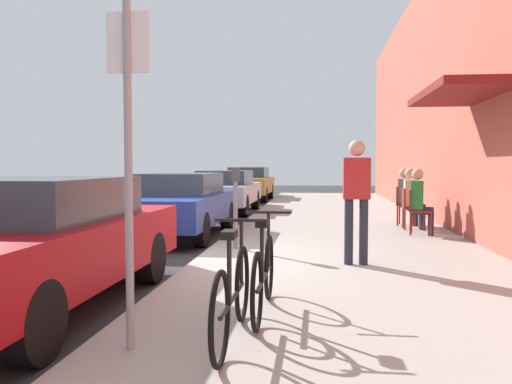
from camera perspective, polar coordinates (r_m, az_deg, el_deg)
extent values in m
plane|color=#2D2D30|center=(7.94, -6.37, -7.82)|extent=(60.00, 60.00, 0.00)
cube|color=#9E9B93|center=(9.72, 9.49, -5.50)|extent=(4.50, 32.00, 0.12)
cube|color=#BC5442|center=(10.16, 23.63, 12.39)|extent=(0.30, 32.00, 6.38)
cube|color=maroon|center=(8.94, 21.08, 9.94)|extent=(1.10, 2.80, 0.12)
cube|color=maroon|center=(5.82, -23.09, -5.82)|extent=(1.80, 4.40, 0.60)
cube|color=#333D47|center=(5.89, -22.47, -0.66)|extent=(1.48, 2.11, 0.43)
cylinder|color=black|center=(6.78, -11.35, -6.98)|extent=(0.22, 0.64, 0.64)
cylinder|color=black|center=(7.42, -23.13, -6.30)|extent=(0.22, 0.64, 0.64)
cylinder|color=black|center=(4.34, -22.87, -12.85)|extent=(0.22, 0.64, 0.64)
cube|color=navy|center=(11.00, -8.46, -1.67)|extent=(1.80, 4.40, 0.56)
cube|color=#333D47|center=(11.12, -8.27, 0.93)|extent=(1.48, 2.11, 0.43)
cylinder|color=black|center=(12.18, -3.16, -2.52)|extent=(0.22, 0.64, 0.64)
cylinder|color=black|center=(12.55, -10.31, -2.40)|extent=(0.22, 0.64, 0.64)
cylinder|color=black|center=(9.52, -5.98, -4.07)|extent=(0.22, 0.64, 0.64)
cylinder|color=black|center=(9.99, -14.90, -3.82)|extent=(0.22, 0.64, 0.64)
cube|color=#B7B7BC|center=(16.39, -3.40, -0.13)|extent=(1.80, 4.40, 0.56)
cube|color=#333D47|center=(16.52, -3.31, 1.60)|extent=(1.48, 2.11, 0.42)
cylinder|color=black|center=(17.64, -0.09, -0.81)|extent=(0.22, 0.64, 0.64)
cylinder|color=black|center=(17.90, -5.13, -0.77)|extent=(0.22, 0.64, 0.64)
cylinder|color=black|center=(14.94, -1.32, -1.50)|extent=(0.22, 0.64, 0.64)
cylinder|color=black|center=(15.24, -7.23, -1.43)|extent=(0.22, 0.64, 0.64)
cube|color=#A58433|center=(22.01, -0.80, 0.77)|extent=(1.80, 4.40, 0.64)
cube|color=#333D47|center=(22.14, -0.75, 2.15)|extent=(1.48, 2.11, 0.42)
cylinder|color=black|center=(23.29, 1.57, 0.11)|extent=(0.22, 0.64, 0.64)
cylinder|color=black|center=(23.48, -2.29, 0.13)|extent=(0.22, 0.64, 0.64)
cylinder|color=black|center=(20.58, 0.89, -0.27)|extent=(0.22, 0.64, 0.64)
cylinder|color=black|center=(20.80, -3.46, -0.24)|extent=(0.22, 0.64, 0.64)
cylinder|color=slate|center=(8.54, -2.23, -2.50)|extent=(0.07, 0.07, 1.10)
cube|color=#383D42|center=(8.50, -2.24, 1.93)|extent=(0.12, 0.10, 0.22)
cylinder|color=gray|center=(3.95, -13.62, 1.95)|extent=(0.06, 0.06, 2.60)
cube|color=white|center=(4.07, -13.69, 15.46)|extent=(0.32, 0.02, 0.44)
torus|color=black|center=(4.65, -1.50, -9.88)|extent=(0.04, 0.66, 0.66)
torus|color=black|center=(3.65, -3.91, -13.51)|extent=(0.04, 0.66, 0.66)
cylinder|color=black|center=(4.15, -2.55, -11.48)|extent=(0.04, 1.05, 0.04)
cylinder|color=black|center=(3.95, -2.91, -8.50)|extent=(0.04, 0.04, 0.50)
cube|color=black|center=(3.90, -2.92, -4.61)|extent=(0.10, 0.20, 0.06)
cylinder|color=black|center=(4.55, -1.59, -6.58)|extent=(0.03, 0.03, 0.56)
cylinder|color=black|center=(4.51, -1.60, -3.07)|extent=(0.46, 0.03, 0.03)
torus|color=black|center=(5.38, 1.41, -8.11)|extent=(0.04, 0.66, 0.66)
torus|color=black|center=(4.36, 0.11, -10.75)|extent=(0.04, 0.66, 0.66)
cylinder|color=black|center=(4.87, 0.83, -9.29)|extent=(0.04, 1.05, 0.04)
cylinder|color=black|center=(4.68, 0.64, -6.69)|extent=(0.04, 0.04, 0.50)
cube|color=black|center=(4.64, 0.65, -3.40)|extent=(0.10, 0.20, 0.06)
cylinder|color=black|center=(5.29, 1.36, -5.24)|extent=(0.03, 0.03, 0.56)
cylinder|color=black|center=(5.26, 1.37, -2.21)|extent=(0.46, 0.03, 0.03)
cylinder|color=maroon|center=(10.95, 18.45, -3.15)|extent=(0.04, 0.04, 0.45)
cylinder|color=maroon|center=(10.57, 18.42, -3.37)|extent=(0.04, 0.04, 0.45)
cylinder|color=maroon|center=(10.96, 16.46, -3.12)|extent=(0.04, 0.04, 0.45)
cylinder|color=maroon|center=(10.58, 16.36, -3.33)|extent=(0.04, 0.04, 0.45)
cube|color=maroon|center=(10.74, 17.44, -1.97)|extent=(0.53, 0.53, 0.03)
cube|color=maroon|center=(10.74, 16.37, -0.86)|extent=(0.13, 0.44, 0.40)
cylinder|color=#232838|center=(10.86, 18.39, -3.15)|extent=(0.11, 0.11, 0.47)
cylinder|color=#232838|center=(10.84, 17.73, -1.90)|extent=(0.38, 0.22, 0.14)
cylinder|color=#232838|center=(10.66, 18.38, -3.26)|extent=(0.11, 0.11, 0.47)
cylinder|color=#232838|center=(10.64, 17.70, -1.99)|extent=(0.38, 0.22, 0.14)
cube|color=#267233|center=(10.72, 17.04, -0.34)|extent=(0.29, 0.40, 0.56)
sphere|color=tan|center=(10.71, 17.08, 1.85)|extent=(0.22, 0.22, 0.22)
cylinder|color=maroon|center=(11.81, 17.45, -2.70)|extent=(0.04, 0.04, 0.45)
cylinder|color=maroon|center=(11.44, 17.70, -2.89)|extent=(0.04, 0.04, 0.45)
cylinder|color=maroon|center=(11.77, 15.61, -2.69)|extent=(0.04, 0.04, 0.45)
cylinder|color=maroon|center=(11.39, 15.80, -2.88)|extent=(0.04, 0.04, 0.45)
cube|color=maroon|center=(11.58, 16.66, -1.61)|extent=(0.47, 0.47, 0.03)
cube|color=maroon|center=(11.54, 15.66, -0.59)|extent=(0.06, 0.44, 0.40)
cylinder|color=#232838|center=(11.72, 17.46, -2.70)|extent=(0.11, 0.11, 0.47)
cylinder|color=#232838|center=(11.68, 16.85, -1.55)|extent=(0.37, 0.16, 0.14)
cylinder|color=#232838|center=(11.52, 17.59, -2.79)|extent=(0.11, 0.11, 0.47)
cylinder|color=#232838|center=(11.49, 16.96, -1.62)|extent=(0.37, 0.16, 0.14)
cube|color=#CCB28C|center=(11.55, 16.29, -0.10)|extent=(0.24, 0.37, 0.56)
sphere|color=tan|center=(11.54, 16.32, 1.94)|extent=(0.22, 0.22, 0.22)
cylinder|color=maroon|center=(12.52, 16.98, -2.38)|extent=(0.04, 0.04, 0.45)
cylinder|color=maroon|center=(12.14, 16.83, -2.54)|extent=(0.04, 0.04, 0.45)
cylinder|color=maroon|center=(12.56, 15.25, -2.34)|extent=(0.04, 0.04, 0.45)
cylinder|color=maroon|center=(12.18, 15.05, -2.50)|extent=(0.04, 0.04, 0.45)
cube|color=maroon|center=(12.33, 16.04, -1.33)|extent=(0.54, 0.54, 0.03)
cube|color=maroon|center=(12.34, 15.11, -0.36)|extent=(0.14, 0.43, 0.40)
cylinder|color=#232838|center=(12.43, 16.90, -2.37)|extent=(0.11, 0.11, 0.47)
cylinder|color=#232838|center=(12.43, 16.32, -1.28)|extent=(0.38, 0.23, 0.14)
cylinder|color=#232838|center=(12.23, 16.82, -2.45)|extent=(0.11, 0.11, 0.47)
cylinder|color=#232838|center=(12.23, 16.23, -1.34)|extent=(0.38, 0.23, 0.14)
cube|color=#595960|center=(12.32, 15.69, 0.10)|extent=(0.31, 0.41, 0.56)
sphere|color=tan|center=(12.31, 15.72, 2.00)|extent=(0.22, 0.22, 0.22)
cylinder|color=#232838|center=(7.32, 9.99, -4.25)|extent=(0.12, 0.12, 0.90)
cylinder|color=#232838|center=(7.33, 11.56, -4.25)|extent=(0.12, 0.12, 0.90)
cube|color=#B22626|center=(7.27, 10.83, 1.46)|extent=(0.36, 0.22, 0.56)
sphere|color=tan|center=(7.27, 10.86, 4.69)|extent=(0.22, 0.22, 0.22)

